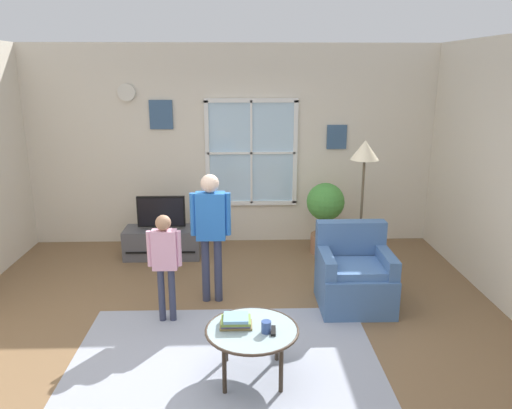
{
  "coord_description": "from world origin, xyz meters",
  "views": [
    {
      "loc": [
        0.13,
        -4.16,
        2.47
      ],
      "look_at": [
        0.28,
        0.64,
        1.15
      ],
      "focal_mm": 34.54,
      "sensor_mm": 36.0,
      "label": 1
    }
  ],
  "objects_px": {
    "cup": "(266,327)",
    "remote_near_books": "(273,331)",
    "coffee_table": "(252,332)",
    "floor_lamp": "(364,165)",
    "person_pink_shirt": "(165,256)",
    "book_stack": "(236,321)",
    "person_blue_shirt": "(211,223)",
    "television": "(161,212)",
    "armchair": "(354,277)",
    "potted_plant_by_window": "(325,211)",
    "tv_stand": "(163,242)"
  },
  "relations": [
    {
      "from": "armchair",
      "to": "coffee_table",
      "type": "height_order",
      "value": "armchair"
    },
    {
      "from": "armchair",
      "to": "person_blue_shirt",
      "type": "distance_m",
      "value": 1.64
    },
    {
      "from": "coffee_table",
      "to": "person_pink_shirt",
      "type": "height_order",
      "value": "person_pink_shirt"
    },
    {
      "from": "coffee_table",
      "to": "floor_lamp",
      "type": "xyz_separation_m",
      "value": [
        1.32,
        1.87,
        1.02
      ]
    },
    {
      "from": "person_pink_shirt",
      "to": "floor_lamp",
      "type": "relative_size",
      "value": 0.66
    },
    {
      "from": "book_stack",
      "to": "cup",
      "type": "distance_m",
      "value": 0.27
    },
    {
      "from": "person_blue_shirt",
      "to": "book_stack",
      "type": "bearing_deg",
      "value": -78.57
    },
    {
      "from": "cup",
      "to": "floor_lamp",
      "type": "xyz_separation_m",
      "value": [
        1.21,
        1.93,
        0.95
      ]
    },
    {
      "from": "tv_stand",
      "to": "book_stack",
      "type": "xyz_separation_m",
      "value": [
        1.02,
        -2.72,
        0.28
      ]
    },
    {
      "from": "armchair",
      "to": "floor_lamp",
      "type": "xyz_separation_m",
      "value": [
        0.19,
        0.61,
        1.1
      ]
    },
    {
      "from": "book_stack",
      "to": "person_blue_shirt",
      "type": "relative_size",
      "value": 0.19
    },
    {
      "from": "person_blue_shirt",
      "to": "potted_plant_by_window",
      "type": "height_order",
      "value": "person_blue_shirt"
    },
    {
      "from": "remote_near_books",
      "to": "television",
      "type": "bearing_deg",
      "value": 115.15
    },
    {
      "from": "cup",
      "to": "potted_plant_by_window",
      "type": "xyz_separation_m",
      "value": [
        0.96,
        2.91,
        0.12
      ]
    },
    {
      "from": "cup",
      "to": "person_pink_shirt",
      "type": "height_order",
      "value": "person_pink_shirt"
    },
    {
      "from": "person_blue_shirt",
      "to": "coffee_table",
      "type": "bearing_deg",
      "value": -73.93
    },
    {
      "from": "person_blue_shirt",
      "to": "floor_lamp",
      "type": "relative_size",
      "value": 0.84
    },
    {
      "from": "cup",
      "to": "remote_near_books",
      "type": "bearing_deg",
      "value": 3.87
    },
    {
      "from": "cup",
      "to": "potted_plant_by_window",
      "type": "relative_size",
      "value": 0.1
    },
    {
      "from": "tv_stand",
      "to": "person_pink_shirt",
      "type": "relative_size",
      "value": 0.91
    },
    {
      "from": "armchair",
      "to": "remote_near_books",
      "type": "xyz_separation_m",
      "value": [
        -0.96,
        -1.31,
        0.12
      ]
    },
    {
      "from": "television",
      "to": "floor_lamp",
      "type": "relative_size",
      "value": 0.37
    },
    {
      "from": "armchair",
      "to": "cup",
      "type": "relative_size",
      "value": 8.9
    },
    {
      "from": "television",
      "to": "potted_plant_by_window",
      "type": "relative_size",
      "value": 0.64
    },
    {
      "from": "cup",
      "to": "person_blue_shirt",
      "type": "xyz_separation_m",
      "value": [
        -0.52,
        1.46,
        0.41
      ]
    },
    {
      "from": "book_stack",
      "to": "floor_lamp",
      "type": "bearing_deg",
      "value": 51.45
    },
    {
      "from": "television",
      "to": "person_blue_shirt",
      "type": "xyz_separation_m",
      "value": [
        0.75,
        -1.35,
        0.26
      ]
    },
    {
      "from": "television",
      "to": "coffee_table",
      "type": "height_order",
      "value": "television"
    },
    {
      "from": "person_pink_shirt",
      "to": "television",
      "type": "bearing_deg",
      "value": 100.0
    },
    {
      "from": "book_stack",
      "to": "person_pink_shirt",
      "type": "bearing_deg",
      "value": 127.51
    },
    {
      "from": "tv_stand",
      "to": "person_blue_shirt",
      "type": "distance_m",
      "value": 1.7
    },
    {
      "from": "book_stack",
      "to": "remote_near_books",
      "type": "distance_m",
      "value": 0.32
    },
    {
      "from": "television",
      "to": "armchair",
      "type": "xyz_separation_m",
      "value": [
        2.28,
        -1.5,
        -0.31
      ]
    },
    {
      "from": "book_stack",
      "to": "person_pink_shirt",
      "type": "xyz_separation_m",
      "value": [
        -0.71,
        0.92,
        0.22
      ]
    },
    {
      "from": "person_blue_shirt",
      "to": "tv_stand",
      "type": "bearing_deg",
      "value": 118.82
    },
    {
      "from": "person_blue_shirt",
      "to": "cup",
      "type": "bearing_deg",
      "value": -70.53
    },
    {
      "from": "television",
      "to": "book_stack",
      "type": "bearing_deg",
      "value": -69.37
    },
    {
      "from": "book_stack",
      "to": "cup",
      "type": "height_order",
      "value": "cup"
    },
    {
      "from": "remote_near_books",
      "to": "floor_lamp",
      "type": "relative_size",
      "value": 0.08
    },
    {
      "from": "book_stack",
      "to": "remote_near_books",
      "type": "relative_size",
      "value": 1.89
    },
    {
      "from": "potted_plant_by_window",
      "to": "floor_lamp",
      "type": "bearing_deg",
      "value": -75.88
    },
    {
      "from": "cup",
      "to": "book_stack",
      "type": "bearing_deg",
      "value": 156.42
    },
    {
      "from": "person_pink_shirt",
      "to": "remote_near_books",
      "type": "bearing_deg",
      "value": -45.45
    },
    {
      "from": "coffee_table",
      "to": "person_blue_shirt",
      "type": "height_order",
      "value": "person_blue_shirt"
    },
    {
      "from": "television",
      "to": "armchair",
      "type": "distance_m",
      "value": 2.75
    },
    {
      "from": "television",
      "to": "cup",
      "type": "distance_m",
      "value": 3.09
    },
    {
      "from": "television",
      "to": "coffee_table",
      "type": "xyz_separation_m",
      "value": [
        1.15,
        -2.76,
        -0.23
      ]
    },
    {
      "from": "cup",
      "to": "coffee_table",
      "type": "bearing_deg",
      "value": 153.43
    },
    {
      "from": "remote_near_books",
      "to": "potted_plant_by_window",
      "type": "xyz_separation_m",
      "value": [
        0.9,
        2.91,
        0.16
      ]
    },
    {
      "from": "person_blue_shirt",
      "to": "television",
      "type": "bearing_deg",
      "value": 118.87
    }
  ]
}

